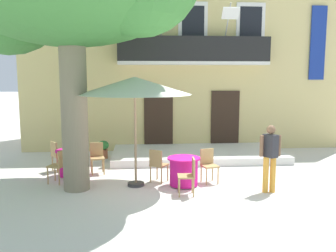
% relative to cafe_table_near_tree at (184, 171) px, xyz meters
% --- Properties ---
extents(ground_plane, '(120.00, 120.00, 0.00)m').
position_rel_cafe_table_near_tree_xyz_m(ground_plane, '(0.59, -0.32, -0.39)').
color(ground_plane, silver).
extents(building_facade, '(13.00, 5.09, 7.50)m').
position_rel_cafe_table_near_tree_xyz_m(building_facade, '(0.89, 6.67, 3.36)').
color(building_facade, '#DBC67F').
rests_on(building_facade, ground).
extents(entrance_step_platform, '(5.92, 2.78, 0.25)m').
position_rel_cafe_table_near_tree_xyz_m(entrance_step_platform, '(0.89, 3.29, -0.27)').
color(entrance_step_platform, silver).
rests_on(entrance_step_platform, ground).
extents(cafe_table_near_tree, '(0.86, 0.86, 0.76)m').
position_rel_cafe_table_near_tree_xyz_m(cafe_table_near_tree, '(0.00, 0.00, 0.00)').
color(cafe_table_near_tree, '#DB1984').
rests_on(cafe_table_near_tree, ground).
extents(cafe_chair_near_tree_0, '(0.42, 0.42, 0.91)m').
position_rel_cafe_table_near_tree_xyz_m(cafe_chair_near_tree_0, '(0.04, -0.75, 0.14)').
color(cafe_chair_near_tree_0, tan).
rests_on(cafe_chair_near_tree_0, ground).
extents(cafe_chair_near_tree_1, '(0.49, 0.49, 0.91)m').
position_rel_cafe_table_near_tree_xyz_m(cafe_chair_near_tree_1, '(0.71, 0.27, 0.14)').
color(cafe_chair_near_tree_1, tan).
rests_on(cafe_chair_near_tree_1, ground).
extents(cafe_chair_near_tree_2, '(0.56, 0.56, 0.91)m').
position_rel_cafe_table_near_tree_xyz_m(cafe_chair_near_tree_2, '(-0.66, 0.36, 0.14)').
color(cafe_chair_near_tree_2, tan).
rests_on(cafe_chair_near_tree_2, ground).
extents(cafe_table_middle, '(0.86, 0.86, 0.76)m').
position_rel_cafe_table_near_tree_xyz_m(cafe_table_middle, '(-3.12, 1.23, 0.00)').
color(cafe_table_middle, '#DB1984').
rests_on(cafe_table_middle, ground).
extents(cafe_chair_middle_0, '(0.51, 0.51, 0.91)m').
position_rel_cafe_table_near_tree_xyz_m(cafe_chair_middle_0, '(-3.31, 0.50, 0.14)').
color(cafe_chair_middle_0, tan).
rests_on(cafe_chair_middle_0, ground).
extents(cafe_chair_middle_1, '(0.47, 0.47, 0.91)m').
position_rel_cafe_table_near_tree_xyz_m(cafe_chair_middle_1, '(-2.40, 1.46, 0.14)').
color(cafe_chair_middle_1, tan).
rests_on(cafe_chair_middle_1, ground).
extents(cafe_chair_middle_2, '(0.56, 0.56, 0.91)m').
position_rel_cafe_table_near_tree_xyz_m(cafe_chair_middle_2, '(-3.63, 1.79, 0.14)').
color(cafe_chair_middle_2, tan).
rests_on(cafe_chair_middle_2, ground).
extents(cafe_umbrella, '(2.90, 2.90, 2.85)m').
position_rel_cafe_table_near_tree_xyz_m(cafe_umbrella, '(-1.25, 0.11, 2.22)').
color(cafe_umbrella, '#997A56').
rests_on(cafe_umbrella, ground).
extents(ground_planter_left, '(0.41, 0.41, 0.63)m').
position_rel_cafe_table_near_tree_xyz_m(ground_planter_left, '(-2.42, 3.43, -0.04)').
color(ground_planter_left, '#995638').
rests_on(ground_planter_left, ground).
extents(pedestrian_near_entrance, '(0.53, 0.40, 1.68)m').
position_rel_cafe_table_near_tree_xyz_m(pedestrian_near_entrance, '(2.04, -0.70, 0.56)').
color(pedestrian_near_entrance, gold).
rests_on(pedestrian_near_entrance, ground).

